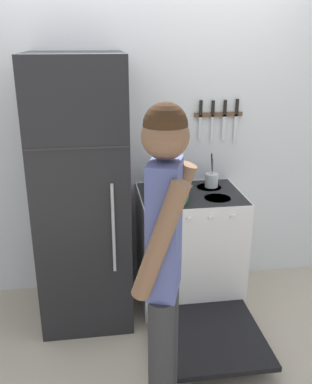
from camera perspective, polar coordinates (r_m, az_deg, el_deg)
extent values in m
plane|color=#B2A893|center=(3.79, -1.27, -11.54)|extent=(14.00, 14.00, 0.00)
cube|color=silver|center=(3.33, -1.50, 7.78)|extent=(10.00, 0.06, 2.55)
cube|color=black|center=(3.04, -9.80, -0.23)|extent=(0.63, 0.71, 1.89)
cube|color=#2D2D2D|center=(2.58, -10.48, 5.76)|extent=(0.62, 0.01, 0.01)
cylinder|color=#B2B5BA|center=(2.74, -5.71, -4.90)|extent=(0.02, 0.02, 0.60)
cube|color=white|center=(3.36, 4.43, -7.32)|extent=(0.76, 0.60, 0.89)
cube|color=black|center=(3.18, 4.64, -0.37)|extent=(0.75, 0.59, 0.02)
cube|color=black|center=(3.13, 5.52, -9.76)|extent=(0.66, 0.05, 0.67)
cylinder|color=black|center=(3.03, 1.97, -1.18)|extent=(0.19, 0.19, 0.01)
cylinder|color=black|center=(3.11, 8.21, -0.85)|extent=(0.19, 0.19, 0.01)
cylinder|color=black|center=(3.26, 1.24, 0.33)|extent=(0.19, 0.19, 0.01)
cylinder|color=black|center=(3.33, 7.08, 0.61)|extent=(0.19, 0.19, 0.01)
cylinder|color=silver|center=(2.88, 1.50, -3.86)|extent=(0.04, 0.02, 0.04)
cylinder|color=silver|center=(2.90, 4.48, -3.68)|extent=(0.04, 0.02, 0.04)
cylinder|color=silver|center=(2.94, 7.39, -3.49)|extent=(0.04, 0.02, 0.04)
cylinder|color=silver|center=(2.98, 10.23, -3.29)|extent=(0.04, 0.02, 0.04)
cube|color=black|center=(3.00, 7.08, -18.58)|extent=(0.70, 0.71, 0.04)
cube|color=#99999E|center=(3.31, 4.70, -8.58)|extent=(0.62, 0.33, 0.01)
cylinder|color=#237A42|center=(3.01, 1.99, -0.10)|extent=(0.26, 0.26, 0.12)
cylinder|color=#237A42|center=(2.99, 2.00, 1.11)|extent=(0.27, 0.27, 0.02)
sphere|color=black|center=(2.98, 2.01, 1.49)|extent=(0.03, 0.03, 0.03)
cylinder|color=#237A42|center=(2.98, -0.65, 0.51)|extent=(0.03, 0.02, 0.02)
cylinder|color=#237A42|center=(3.03, 4.60, 0.76)|extent=(0.03, 0.02, 0.02)
cylinder|color=silver|center=(3.24, 1.44, 1.31)|extent=(0.15, 0.15, 0.11)
cone|color=silver|center=(3.22, 1.45, 2.50)|extent=(0.15, 0.15, 0.03)
sphere|color=black|center=(3.21, 1.46, 2.91)|extent=(0.02, 0.02, 0.02)
cone|color=silver|center=(3.25, 2.71, 1.56)|extent=(0.09, 0.03, 0.07)
torus|color=black|center=(3.20, 1.46, 3.34)|extent=(0.12, 0.01, 0.12)
cylinder|color=silver|center=(3.32, 7.41, 1.56)|extent=(0.10, 0.10, 0.10)
cylinder|color=#9E7547|center=(3.30, 7.48, 2.68)|extent=(0.02, 0.05, 0.20)
cylinder|color=#232326|center=(3.31, 7.51, 3.16)|extent=(0.04, 0.06, 0.25)
cylinder|color=#B2B5BA|center=(3.29, 7.53, 2.30)|extent=(0.03, 0.02, 0.16)
cylinder|color=#4C4C51|center=(3.29, 7.52, 2.72)|extent=(0.03, 0.05, 0.21)
cylinder|color=#2D2D30|center=(2.28, 0.65, -23.10)|extent=(0.12, 0.12, 0.85)
cylinder|color=#2D2D30|center=(2.40, 1.35, -20.40)|extent=(0.12, 0.12, 0.85)
cube|color=#4C5693|center=(1.92, 1.15, -4.96)|extent=(0.20, 0.27, 0.64)
cylinder|color=brown|center=(1.81, 0.49, -6.69)|extent=(0.27, 0.16, 0.56)
cylinder|color=brown|center=(2.04, 1.73, -3.44)|extent=(0.27, 0.16, 0.56)
sphere|color=brown|center=(1.79, 1.24, 7.52)|extent=(0.21, 0.21, 0.21)
sphere|color=#382314|center=(1.78, 1.25, 8.97)|extent=(0.19, 0.19, 0.19)
cube|color=brown|center=(3.38, 8.31, 10.19)|extent=(0.38, 0.02, 0.03)
cube|color=silver|center=(3.35, 5.90, 8.53)|extent=(0.02, 0.00, 0.19)
cube|color=black|center=(3.32, 6.00, 11.10)|extent=(0.02, 0.02, 0.11)
cube|color=silver|center=(3.38, 7.47, 8.35)|extent=(0.02, 0.00, 0.22)
cube|color=black|center=(3.35, 7.61, 11.08)|extent=(0.02, 0.02, 0.11)
cube|color=silver|center=(3.40, 9.04, 8.51)|extent=(0.03, 0.00, 0.20)
cube|color=black|center=(3.37, 9.19, 11.08)|extent=(0.02, 0.02, 0.11)
cube|color=silver|center=(3.43, 10.56, 8.27)|extent=(0.03, 0.00, 0.23)
cube|color=black|center=(3.40, 10.76, 11.12)|extent=(0.02, 0.02, 0.12)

